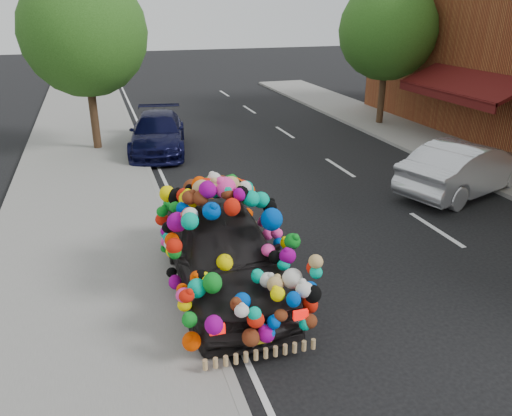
% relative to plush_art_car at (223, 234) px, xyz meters
% --- Properties ---
extents(ground, '(100.00, 100.00, 0.00)m').
position_rel_plush_art_car_xyz_m(ground, '(1.80, 1.02, -1.12)').
color(ground, black).
rests_on(ground, ground).
extents(sidewalk, '(4.00, 60.00, 0.12)m').
position_rel_plush_art_car_xyz_m(sidewalk, '(-2.50, 1.02, -1.06)').
color(sidewalk, gray).
rests_on(sidewalk, ground).
extents(kerb, '(0.15, 60.00, 0.13)m').
position_rel_plush_art_car_xyz_m(kerb, '(-0.55, 1.02, -1.06)').
color(kerb, gray).
rests_on(kerb, ground).
extents(footpath_far, '(3.00, 40.00, 0.12)m').
position_rel_plush_art_car_xyz_m(footpath_far, '(10.00, 4.02, -1.06)').
color(footpath_far, gray).
rests_on(footpath_far, ground).
extents(lane_markings, '(6.00, 50.00, 0.01)m').
position_rel_plush_art_car_xyz_m(lane_markings, '(5.40, 1.02, -1.11)').
color(lane_markings, silver).
rests_on(lane_markings, ground).
extents(tree_near_sidewalk, '(4.20, 4.20, 6.13)m').
position_rel_plush_art_car_xyz_m(tree_near_sidewalk, '(-2.00, 10.52, 2.90)').
color(tree_near_sidewalk, '#332114').
rests_on(tree_near_sidewalk, ground).
extents(tree_far_b, '(4.00, 4.00, 5.90)m').
position_rel_plush_art_car_xyz_m(tree_far_b, '(9.80, 11.02, 2.77)').
color(tree_far_b, '#332114').
rests_on(tree_far_b, ground).
extents(plush_art_car, '(2.27, 4.75, 2.18)m').
position_rel_plush_art_car_xyz_m(plush_art_car, '(0.00, 0.00, 0.00)').
color(plush_art_car, black).
rests_on(plush_art_car, ground).
extents(navy_sedan, '(2.61, 4.83, 1.33)m').
position_rel_plush_art_car_xyz_m(navy_sedan, '(0.08, 9.78, -0.46)').
color(navy_sedan, black).
rests_on(navy_sedan, ground).
extents(silver_hatchback, '(4.69, 2.86, 1.46)m').
position_rel_plush_art_car_xyz_m(silver_hatchback, '(7.66, 2.89, -0.39)').
color(silver_hatchback, silver).
rests_on(silver_hatchback, ground).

